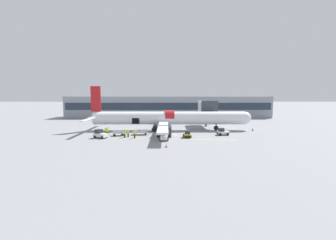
{
  "coord_description": "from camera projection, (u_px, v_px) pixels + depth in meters",
  "views": [
    {
      "loc": [
        -0.88,
        -49.29,
        8.66
      ],
      "look_at": [
        -0.44,
        2.76,
        2.9
      ],
      "focal_mm": 24.0,
      "sensor_mm": 36.0,
      "label": 1
    }
  ],
  "objects": [
    {
      "name": "ground_crew_marshal",
      "position": [
        128.0,
        133.0,
        46.64
      ],
      "size": [
        0.41,
        0.57,
        1.64
      ],
      "color": "black",
      "rests_on": "ground_plane"
    },
    {
      "name": "baggage_tug_rear",
      "position": [
        100.0,
        134.0,
        45.58
      ],
      "size": [
        3.12,
        2.53,
        1.75
      ],
      "color": "silver",
      "rests_on": "ground_plane"
    },
    {
      "name": "ground_crew_driver",
      "position": [
        135.0,
        134.0,
        45.25
      ],
      "size": [
        0.58,
        0.42,
        1.66
      ],
      "color": "black",
      "rests_on": "ground_plane"
    },
    {
      "name": "terminal_strip",
      "position": [
        168.0,
        107.0,
        88.91
      ],
      "size": [
        78.54,
        10.46,
        8.2
      ],
      "color": "gray",
      "rests_on": "ground_plane"
    },
    {
      "name": "ground_crew_supervisor",
      "position": [
        107.0,
        132.0,
        47.88
      ],
      "size": [
        0.61,
        0.54,
        1.79
      ],
      "color": "#1E2338",
      "rests_on": "ground_plane"
    },
    {
      "name": "apron_marking_line",
      "position": [
        174.0,
        139.0,
        44.42
      ],
      "size": [
        24.73,
        2.11,
        0.01
      ],
      "color": "yellow",
      "rests_on": "ground_plane"
    },
    {
      "name": "baggage_cart_loading",
      "position": [
        119.0,
        133.0,
        48.17
      ],
      "size": [
        3.4,
        2.35,
        1.11
      ],
      "color": "#B7BABF",
      "rests_on": "ground_plane"
    },
    {
      "name": "safety_cone_engine_left",
      "position": [
        166.0,
        145.0,
        37.49
      ],
      "size": [
        0.46,
        0.46,
        0.67
      ],
      "color": "black",
      "rests_on": "ground_plane"
    },
    {
      "name": "ground_crew_loader_a",
      "position": [
        105.0,
        131.0,
        49.41
      ],
      "size": [
        0.41,
        0.58,
        1.69
      ],
      "color": "black",
      "rests_on": "ground_plane"
    },
    {
      "name": "ground_crew_helper",
      "position": [
        108.0,
        130.0,
        50.51
      ],
      "size": [
        0.43,
        0.55,
        1.57
      ],
      "color": "#2D2D33",
      "rests_on": "ground_plane"
    },
    {
      "name": "jet_bridge_stub",
      "position": [
        207.0,
        107.0,
        61.03
      ],
      "size": [
        4.01,
        10.58,
        7.27
      ],
      "color": "#4C4C51",
      "rests_on": "ground_plane"
    },
    {
      "name": "baggage_cart_queued",
      "position": [
        141.0,
        132.0,
        49.38
      ],
      "size": [
        4.29,
        2.21,
        1.02
      ],
      "color": "#B7BABF",
      "rests_on": "ground_plane"
    },
    {
      "name": "baggage_tug_spare",
      "position": [
        223.0,
        132.0,
        48.94
      ],
      "size": [
        2.63,
        1.94,
        1.53
      ],
      "color": "silver",
      "rests_on": "ground_plane"
    },
    {
      "name": "baggage_tug_lead",
      "position": [
        187.0,
        134.0,
        46.27
      ],
      "size": [
        1.81,
        2.73,
        1.47
      ],
      "color": "yellow",
      "rests_on": "ground_plane"
    },
    {
      "name": "baggage_tug_mid",
      "position": [
        164.0,
        136.0,
        43.41
      ],
      "size": [
        1.89,
        2.8,
        1.78
      ],
      "color": "silver",
      "rests_on": "ground_plane"
    },
    {
      "name": "ground_plane",
      "position": [
        170.0,
        134.0,
        49.95
      ],
      "size": [
        500.0,
        500.0,
        0.0
      ],
      "primitive_type": "plane",
      "color": "gray"
    },
    {
      "name": "airplane",
      "position": [
        167.0,
        119.0,
        55.34
      ],
      "size": [
        40.6,
        35.67,
        10.86
      ],
      "color": "silver",
      "rests_on": "ground_plane"
    },
    {
      "name": "safety_cone_nose",
      "position": [
        253.0,
        129.0,
        55.08
      ],
      "size": [
        0.61,
        0.61,
        0.67
      ],
      "color": "black",
      "rests_on": "ground_plane"
    },
    {
      "name": "ground_crew_loader_b",
      "position": [
        125.0,
        133.0,
        45.87
      ],
      "size": [
        0.53,
        0.55,
        1.69
      ],
      "color": "#1E2338",
      "rests_on": "ground_plane"
    }
  ]
}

